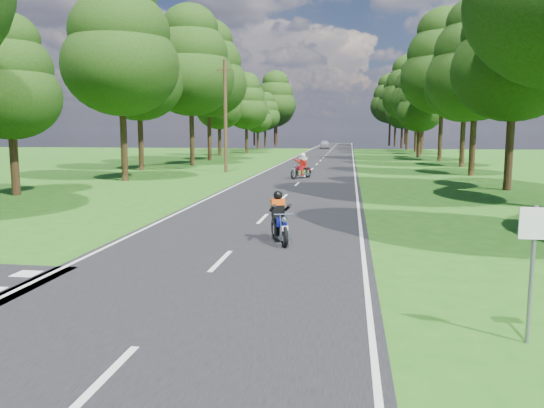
# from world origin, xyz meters

# --- Properties ---
(ground) EXTENTS (160.00, 160.00, 0.00)m
(ground) POSITION_xyz_m (0.00, 0.00, 0.00)
(ground) COLOR #205313
(ground) RESTS_ON ground
(main_road) EXTENTS (7.00, 140.00, 0.02)m
(main_road) POSITION_xyz_m (0.00, 50.00, 0.01)
(main_road) COLOR black
(main_road) RESTS_ON ground
(road_markings) EXTENTS (7.40, 140.00, 0.01)m
(road_markings) POSITION_xyz_m (-0.14, 48.13, 0.02)
(road_markings) COLOR silver
(road_markings) RESTS_ON main_road
(treeline) EXTENTS (40.00, 115.35, 14.78)m
(treeline) POSITION_xyz_m (1.43, 60.06, 8.25)
(treeline) COLOR black
(treeline) RESTS_ON ground
(telegraph_pole) EXTENTS (1.20, 0.26, 8.00)m
(telegraph_pole) POSITION_xyz_m (-6.00, 28.00, 4.07)
(telegraph_pole) COLOR #382616
(telegraph_pole) RESTS_ON ground
(road_sign) EXTENTS (0.45, 0.07, 2.00)m
(road_sign) POSITION_xyz_m (5.50, -2.01, 1.34)
(road_sign) COLOR slate
(road_sign) RESTS_ON ground
(rider_near_blue) EXTENTS (1.07, 1.75, 1.39)m
(rider_near_blue) POSITION_xyz_m (1.07, 4.30, 0.71)
(rider_near_blue) COLOR navy
(rider_near_blue) RESTS_ON main_road
(rider_far_red) EXTENTS (1.48, 2.01, 1.61)m
(rider_far_red) POSITION_xyz_m (-0.10, 23.63, 0.82)
(rider_far_red) COLOR #A70C23
(rider_far_red) RESTS_ON main_road
(distant_car) EXTENTS (1.90, 4.27, 1.43)m
(distant_car) POSITION_xyz_m (-1.30, 80.01, 0.73)
(distant_car) COLOR #B7BABF
(distant_car) RESTS_ON main_road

